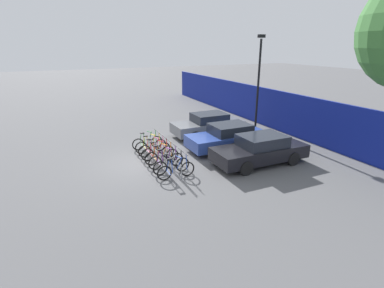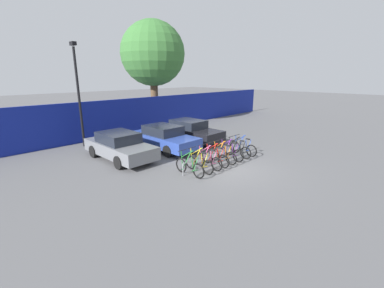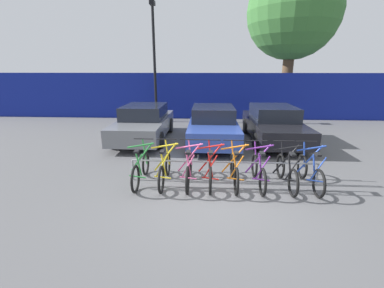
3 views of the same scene
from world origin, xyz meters
name	(u,v)px [view 3 (image 3 of 3)]	position (x,y,z in m)	size (l,w,h in m)	color
ground_plane	(216,194)	(0.00, 0.00, 0.00)	(120.00, 120.00, 0.00)	#59595B
hoarding_wall	(211,96)	(0.00, 9.50, 1.29)	(36.00, 0.16, 2.58)	navy
bike_rack	(224,164)	(0.21, 0.68, 0.50)	(4.71, 0.04, 0.57)	gray
bicycle_green	(141,169)	(-1.87, 0.53, 0.38)	(0.68, 1.71, 1.05)	black
bicycle_yellow	(165,169)	(-1.26, 0.53, 0.38)	(0.68, 1.71, 1.05)	black
bicycle_pink	(189,170)	(-0.66, 0.53, 0.38)	(0.68, 1.71, 1.05)	black
bicycle_red	(210,170)	(-0.13, 0.53, 0.38)	(0.68, 1.71, 1.05)	black
bicycle_orange	(234,171)	(0.46, 0.53, 0.38)	(0.68, 1.71, 1.05)	black
bicycle_purple	(258,171)	(1.05, 0.53, 0.38)	(0.68, 1.71, 1.05)	black
bicycle_black	(287,172)	(1.73, 0.53, 0.38)	(0.68, 1.71, 1.05)	black
bicycle_blue	(310,172)	(2.29, 0.53, 0.38)	(0.68, 1.71, 1.05)	black
car_grey	(144,123)	(-2.76, 4.71, 0.69)	(1.91, 4.41, 1.40)	slate
car_blue	(213,125)	(0.02, 4.49, 0.69)	(1.91, 4.45, 1.40)	#2D479E
car_black	(273,124)	(2.41, 4.77, 0.69)	(1.91, 4.58, 1.40)	black
lamp_post	(154,58)	(-3.00, 8.50, 3.36)	(0.24, 0.44, 6.02)	black
tree_behind_hoarding	(293,13)	(4.69, 11.30, 5.93)	(5.34, 5.34, 8.64)	brown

